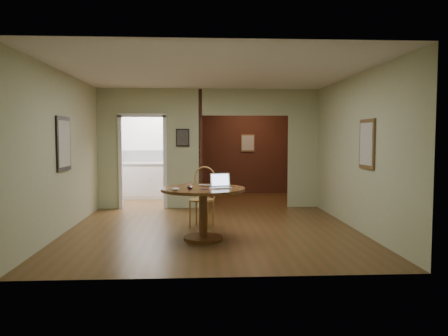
{
  "coord_description": "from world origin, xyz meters",
  "views": [
    {
      "loc": [
        -0.21,
        -7.4,
        1.6
      ],
      "look_at": [
        0.19,
        -0.2,
        1.1
      ],
      "focal_mm": 35.0,
      "sensor_mm": 36.0,
      "label": 1
    }
  ],
  "objects": [
    {
      "name": "grocery_bag",
      "position": [
        -0.72,
        4.2,
        1.07
      ],
      "size": [
        0.28,
        0.24,
        0.27
      ],
      "primitive_type": "ellipsoid",
      "rotation": [
        0.0,
        0.0,
        -0.05
      ],
      "color": "#C5B490",
      "rests_on": "kitchen_cabinet"
    },
    {
      "name": "open_laptop",
      "position": [
        0.1,
        -0.65,
        0.88
      ],
      "size": [
        0.36,
        0.34,
        0.22
      ],
      "rotation": [
        0.0,
        0.0,
        0.24
      ],
      "color": "silver",
      "rests_on": "dining_table"
    },
    {
      "name": "chair",
      "position": [
        -0.16,
        0.41,
        0.6
      ],
      "size": [
        0.59,
        0.59,
        1.08
      ],
      "rotation": [
        0.0,
        0.0,
        -0.35
      ],
      "color": "#A9843C",
      "rests_on": "ground"
    },
    {
      "name": "dining_table",
      "position": [
        -0.17,
        -0.64,
        0.61
      ],
      "size": [
        1.31,
        1.31,
        0.82
      ],
      "rotation": [
        0.0,
        0.0,
        0.21
      ],
      "color": "#602F18",
      "rests_on": "ground"
    },
    {
      "name": "pen",
      "position": [
        -0.14,
        -0.88,
        0.82
      ],
      "size": [
        0.13,
        0.08,
        0.01
      ],
      "primitive_type": "cylinder",
      "rotation": [
        0.0,
        1.57,
        0.5
      ],
      "color": "#0C1158",
      "rests_on": "dining_table"
    },
    {
      "name": "closed_laptop",
      "position": [
        -0.08,
        -0.44,
        0.83
      ],
      "size": [
        0.34,
        0.25,
        0.02
      ],
      "primitive_type": "imported",
      "rotation": [
        0.0,
        0.0,
        -0.2
      ],
      "color": "silver",
      "rests_on": "dining_table"
    },
    {
      "name": "room_shell",
      "position": [
        -0.47,
        3.1,
        1.29
      ],
      "size": [
        5.2,
        7.5,
        5.0
      ],
      "color": "silver",
      "rests_on": "ground"
    },
    {
      "name": "wine_glass",
      "position": [
        -0.37,
        -0.85,
        0.88
      ],
      "size": [
        0.1,
        0.1,
        0.11
      ],
      "primitive_type": null,
      "color": "white",
      "rests_on": "dining_table"
    },
    {
      "name": "kitchen_cabinet",
      "position": [
        -1.35,
        4.2,
        0.47
      ],
      "size": [
        2.06,
        0.6,
        0.94
      ],
      "color": "white",
      "rests_on": "ground"
    },
    {
      "name": "mouse",
      "position": [
        -0.57,
        -1.0,
        0.84
      ],
      "size": [
        0.11,
        0.06,
        0.05
      ],
      "primitive_type": "ellipsoid",
      "rotation": [
        0.0,
        0.0,
        0.0
      ],
      "color": "silver",
      "rests_on": "dining_table"
    },
    {
      "name": "floor",
      "position": [
        0.0,
        0.0,
        0.0
      ],
      "size": [
        5.0,
        5.0,
        0.0
      ],
      "primitive_type": "plane",
      "color": "#4A3415",
      "rests_on": "ground"
    }
  ]
}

